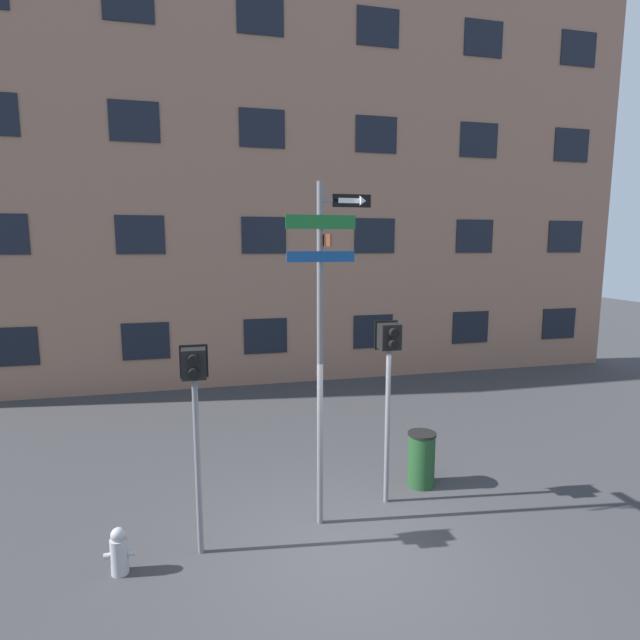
# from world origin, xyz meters

# --- Properties ---
(ground_plane) EXTENTS (60.00, 60.00, 0.00)m
(ground_plane) POSITION_xyz_m (0.00, 0.00, 0.00)
(ground_plane) COLOR #38383A
(building_facade) EXTENTS (24.00, 0.64, 14.98)m
(building_facade) POSITION_xyz_m (0.00, 8.94, 7.49)
(building_facade) COLOR #936B56
(building_facade) RESTS_ON ground_plane
(street_sign_pole) EXTENTS (1.24, 0.75, 5.09)m
(street_sign_pole) POSITION_xyz_m (-0.17, 0.76, 3.06)
(street_sign_pole) COLOR slate
(street_sign_pole) RESTS_ON ground_plane
(pedestrian_signal_left) EXTENTS (0.37, 0.40, 2.91)m
(pedestrian_signal_left) POSITION_xyz_m (-1.99, 0.42, 2.27)
(pedestrian_signal_left) COLOR slate
(pedestrian_signal_left) RESTS_ON ground_plane
(pedestrian_signal_right) EXTENTS (0.38, 0.40, 3.02)m
(pedestrian_signal_right) POSITION_xyz_m (1.00, 1.12, 2.37)
(pedestrian_signal_right) COLOR slate
(pedestrian_signal_right) RESTS_ON ground_plane
(fire_hydrant) EXTENTS (0.38, 0.22, 0.63)m
(fire_hydrant) POSITION_xyz_m (-3.01, 0.22, 0.30)
(fire_hydrant) COLOR #A5A5A8
(fire_hydrant) RESTS_ON ground_plane
(trash_bin) EXTENTS (0.50, 0.50, 0.97)m
(trash_bin) POSITION_xyz_m (1.80, 1.51, 0.49)
(trash_bin) COLOR #1E4723
(trash_bin) RESTS_ON ground_plane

